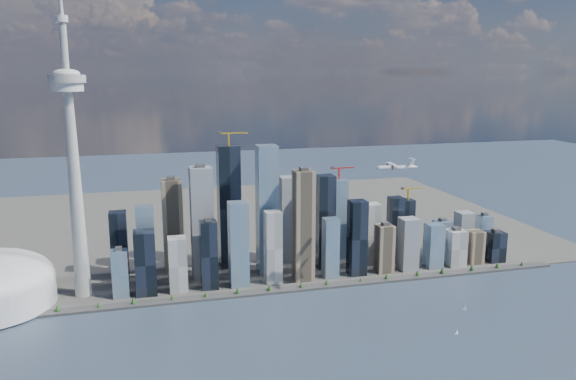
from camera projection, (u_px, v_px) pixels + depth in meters
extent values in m
plane|color=#2C3B4E|center=(312.00, 366.00, 710.00)|extent=(4000.00, 4000.00, 0.00)
cube|color=#383838|center=(268.00, 292.00, 946.33)|extent=(1100.00, 22.00, 4.00)
cube|color=#4C4C47|center=(228.00, 224.00, 1372.58)|extent=(1400.00, 900.00, 3.00)
cylinder|color=#3F2D1E|center=(17.00, 314.00, 849.43)|extent=(1.00, 1.00, 2.40)
cone|color=#1F491A|center=(17.00, 312.00, 848.69)|extent=(7.20, 7.20, 8.00)
cylinder|color=#3F2D1E|center=(78.00, 308.00, 870.81)|extent=(1.00, 1.00, 2.40)
cone|color=#1F491A|center=(78.00, 306.00, 870.07)|extent=(7.20, 7.20, 8.00)
cylinder|color=#3F2D1E|center=(136.00, 303.00, 892.20)|extent=(1.00, 1.00, 2.40)
cone|color=#1F491A|center=(135.00, 301.00, 891.46)|extent=(7.20, 7.20, 8.00)
cylinder|color=#3F2D1E|center=(191.00, 297.00, 913.59)|extent=(1.00, 1.00, 2.40)
cone|color=#1F491A|center=(190.00, 295.00, 912.85)|extent=(7.20, 7.20, 8.00)
cylinder|color=#3F2D1E|center=(243.00, 292.00, 934.98)|extent=(1.00, 1.00, 2.40)
cone|color=#1F491A|center=(243.00, 290.00, 934.24)|extent=(7.20, 7.20, 8.00)
cylinder|color=#3F2D1E|center=(293.00, 287.00, 956.37)|extent=(1.00, 1.00, 2.40)
cone|color=#1F491A|center=(293.00, 285.00, 955.63)|extent=(7.20, 7.20, 8.00)
cylinder|color=#3F2D1E|center=(341.00, 283.00, 977.76)|extent=(1.00, 1.00, 2.40)
cone|color=#1F491A|center=(341.00, 281.00, 977.02)|extent=(7.20, 7.20, 8.00)
cylinder|color=#3F2D1E|center=(387.00, 278.00, 999.15)|extent=(1.00, 1.00, 2.40)
cone|color=#1F491A|center=(387.00, 276.00, 998.40)|extent=(7.20, 7.20, 8.00)
cylinder|color=#3F2D1E|center=(431.00, 274.00, 1020.53)|extent=(1.00, 1.00, 2.40)
cone|color=#1F491A|center=(431.00, 272.00, 1019.79)|extent=(7.20, 7.20, 8.00)
cylinder|color=#3F2D1E|center=(473.00, 270.00, 1041.92)|extent=(1.00, 1.00, 2.40)
cone|color=#1F491A|center=(473.00, 268.00, 1041.18)|extent=(7.20, 7.20, 8.00)
cylinder|color=#3F2D1E|center=(513.00, 266.00, 1063.31)|extent=(1.00, 1.00, 2.40)
cone|color=#1F491A|center=(514.00, 264.00, 1062.57)|extent=(7.20, 7.20, 8.00)
cube|color=black|center=(144.00, 263.00, 923.53)|extent=(34.00, 34.00, 108.06)
cube|color=#7595B1|center=(144.00, 245.00, 967.85)|extent=(30.00, 30.00, 137.53)
cube|color=#BCBBB7|center=(175.00, 265.00, 937.39)|extent=(30.00, 30.00, 93.33)
cube|color=#9D886C|center=(171.00, 226.00, 1028.74)|extent=(36.00, 36.00, 171.91)
cube|color=gray|center=(204.00, 224.00, 987.20)|extent=(38.00, 38.00, 201.39)
cube|color=black|center=(208.00, 255.00, 948.44)|extent=(28.00, 28.00, 117.88)
cube|color=#7595B1|center=(240.00, 244.00, 958.98)|extent=(32.00, 32.00, 147.36)
cube|color=black|center=(230.00, 206.00, 1049.82)|extent=(40.00, 40.00, 230.86)
cube|color=#7595B1|center=(265.00, 210.00, 1010.81)|extent=(36.00, 36.00, 235.77)
cube|color=#BCBBB7|center=(271.00, 247.00, 974.57)|extent=(28.00, 28.00, 127.71)
cube|color=#9D886C|center=(302.00, 226.00, 981.07)|extent=(34.00, 34.00, 196.47)
cube|color=gray|center=(287.00, 219.00, 1083.54)|extent=(30.00, 30.00, 167.00)
cube|color=black|center=(323.00, 222.00, 1044.02)|extent=(32.00, 32.00, 176.83)
cube|color=#7595B1|center=(331.00, 248.00, 1003.74)|extent=(26.00, 26.00, 108.06)
cube|color=black|center=(358.00, 238.00, 1013.05)|extent=(30.00, 30.00, 137.53)
cube|color=#7595B1|center=(338.00, 218.00, 1110.46)|extent=(34.00, 34.00, 157.18)
cube|color=#BCBBB7|center=(372.00, 233.00, 1074.76)|extent=(28.00, 28.00, 117.88)
cube|color=#9D886C|center=(383.00, 249.00, 1030.44)|extent=(30.00, 30.00, 88.41)
cube|color=gray|center=(408.00, 244.00, 1041.77)|extent=(32.00, 32.00, 98.24)
cube|color=black|center=(396.00, 229.00, 1086.09)|extent=(26.00, 26.00, 127.71)
cube|color=#7595B1|center=(432.00, 246.00, 1055.62)|extent=(30.00, 30.00, 83.50)
cube|color=black|center=(407.00, 225.00, 1152.53)|extent=(28.00, 28.00, 108.06)
cube|color=#7595B1|center=(442.00, 239.00, 1116.32)|extent=(30.00, 30.00, 73.68)
cube|color=#BCBBB7|center=(455.00, 247.00, 1069.48)|extent=(34.00, 34.00, 68.77)
cube|color=#9D886C|center=(476.00, 247.00, 1081.09)|extent=(28.00, 28.00, 63.85)
cube|color=gray|center=(462.00, 234.00, 1125.91)|extent=(30.00, 30.00, 88.41)
cube|color=black|center=(496.00, 246.00, 1092.70)|extent=(32.00, 32.00, 58.94)
cube|color=#7595B1|center=(482.00, 234.00, 1138.03)|extent=(26.00, 26.00, 78.59)
cube|color=black|center=(121.00, 243.00, 1012.09)|extent=(30.00, 30.00, 117.88)
cube|color=#7595B1|center=(120.00, 273.00, 916.69)|extent=(26.00, 26.00, 78.59)
cube|color=gold|center=(229.00, 139.00, 1023.82)|extent=(3.00, 3.00, 22.00)
cube|color=gold|center=(233.00, 133.00, 1023.59)|extent=(55.00, 2.20, 2.20)
cube|color=#383838|center=(219.00, 132.00, 1017.07)|extent=(6.00, 4.00, 4.00)
cube|color=red|center=(339.00, 174.00, 1092.03)|extent=(3.00, 3.00, 22.00)
cube|color=red|center=(343.00, 168.00, 1091.55)|extent=(48.00, 2.20, 2.20)
cube|color=#383838|center=(332.00, 167.00, 1085.80)|extent=(6.00, 4.00, 4.00)
cube|color=gold|center=(408.00, 194.00, 1139.15)|extent=(3.00, 3.00, 22.00)
cube|color=gold|center=(412.00, 189.00, 1138.56)|extent=(45.00, 2.20, 2.20)
cube|color=#383838|center=(402.00, 188.00, 1133.15)|extent=(6.00, 4.00, 4.00)
cone|color=#999994|center=(76.00, 195.00, 893.94)|extent=(26.00, 26.00, 340.00)
cylinder|color=silver|center=(67.00, 87.00, 858.97)|extent=(48.00, 48.00, 14.00)
cylinder|color=#999994|center=(67.00, 79.00, 856.50)|extent=(56.00, 56.00, 12.00)
ellipsoid|color=silver|center=(66.00, 73.00, 854.85)|extent=(40.00, 40.00, 14.00)
cylinder|color=#999994|center=(64.00, 46.00, 846.63)|extent=(11.00, 11.00, 80.00)
cylinder|color=silver|center=(62.00, 19.00, 838.40)|extent=(18.00, 18.00, 10.00)
cylinder|color=silver|center=(395.00, 168.00, 873.16)|extent=(56.57, 12.57, 6.91)
cone|color=silver|center=(377.00, 168.00, 868.79)|extent=(8.22, 7.64, 6.91)
cone|color=silver|center=(414.00, 167.00, 877.68)|extent=(11.45, 7.97, 6.91)
cube|color=silver|center=(394.00, 165.00, 872.08)|extent=(14.72, 61.05, 1.08)
cylinder|color=silver|center=(397.00, 168.00, 860.94)|extent=(12.21, 5.07, 3.89)
cylinder|color=silver|center=(392.00, 165.00, 883.92)|extent=(12.21, 5.07, 3.89)
cylinder|color=#3F3F3F|center=(393.00, 168.00, 859.97)|extent=(1.20, 8.63, 8.64)
cylinder|color=#3F3F3F|center=(388.00, 165.00, 882.95)|extent=(1.20, 8.63, 8.64)
cube|color=silver|center=(412.00, 163.00, 875.77)|extent=(6.10, 1.47, 11.88)
cube|color=silver|center=(412.00, 159.00, 874.53)|extent=(6.70, 19.82, 0.76)
cube|color=white|center=(456.00, 334.00, 797.16)|extent=(5.75, 3.26, 0.73)
cylinder|color=#999999|center=(457.00, 331.00, 796.30)|extent=(0.22, 0.22, 8.26)
cube|color=white|center=(464.00, 309.00, 878.87)|extent=(6.19, 3.95, 0.80)
cylinder|color=#999999|center=(464.00, 307.00, 877.93)|extent=(0.24, 0.24, 8.95)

